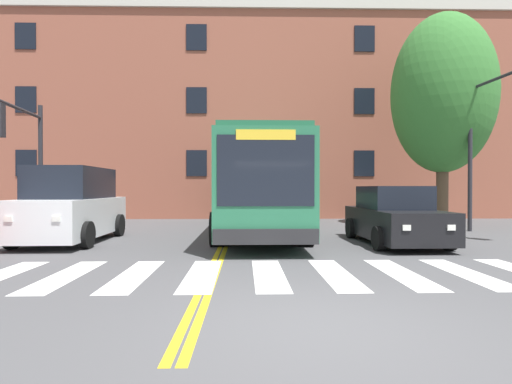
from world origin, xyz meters
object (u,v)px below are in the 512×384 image
Objects in this scene: city_bus at (258,185)px; street_tree_curbside_large at (443,94)px; traffic_light_near_corner at (502,119)px; traffic_light_far_corner at (23,144)px; car_black_far_lane at (394,217)px; car_white_near_lane at (72,207)px; car_silver_behind_bus at (274,202)px.

city_bus is 1.28× the size of street_tree_curbside_large.
traffic_light_far_corner is at bearing 179.78° from traffic_light_near_corner.
car_black_far_lane is 8.10m from street_tree_curbside_large.
car_white_near_lane is at bearing 176.60° from car_black_far_lane.
traffic_light_far_corner is (-2.09, 1.07, 2.06)m from car_white_near_lane.
car_white_near_lane is 1.00× the size of traffic_light_far_corner.
car_white_near_lane reaches higher than car_black_far_lane.
car_black_far_lane is at bearing -127.99° from street_tree_curbside_large.
car_white_near_lane is at bearing -175.95° from traffic_light_near_corner.
traffic_light_near_corner is 1.24× the size of traffic_light_far_corner.
car_white_near_lane is at bearing -118.66° from car_silver_behind_bus.
car_silver_behind_bus is at bearing 61.34° from car_white_near_lane.
street_tree_curbside_large reaches higher than traffic_light_near_corner.
city_bus is 2.47× the size of traffic_light_far_corner.
car_white_near_lane is 9.91m from car_black_far_lane.
car_silver_behind_bus is 14.37m from traffic_light_near_corner.
street_tree_curbside_large is at bearing 17.94° from car_white_near_lane.
city_bus is at bearing 169.32° from traffic_light_near_corner.
car_silver_behind_bus is (7.17, 13.12, -0.30)m from car_white_near_lane.
car_silver_behind_bus is at bearing 127.67° from street_tree_curbside_large.
car_white_near_lane is (-5.85, -2.58, -0.68)m from city_bus.
traffic_light_near_corner reaches higher than city_bus.
city_bus is 1.99× the size of traffic_light_near_corner.
street_tree_curbside_large is (13.84, 4.48, 4.62)m from car_white_near_lane.
car_black_far_lane is at bearing -78.81° from car_silver_behind_bus.
traffic_light_far_corner is at bearing -127.54° from car_silver_behind_bus.
car_black_far_lane is at bearing -3.40° from car_white_near_lane.
traffic_light_near_corner is (8.34, -1.57, 2.25)m from city_bus.
street_tree_curbside_large reaches higher than car_white_near_lane.
car_black_far_lane is at bearing -38.11° from city_bus.
car_black_far_lane is 0.94× the size of traffic_light_far_corner.
street_tree_curbside_large is at bearing 13.40° from city_bus.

